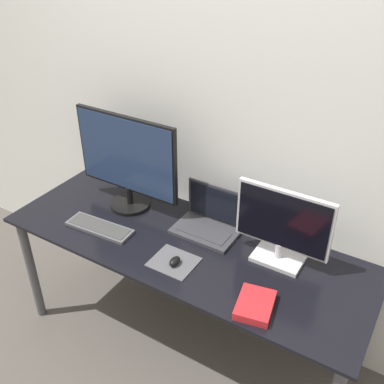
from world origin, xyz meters
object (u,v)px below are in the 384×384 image
laptop (210,220)px  keyboard (100,227)px  monitor_left (127,160)px  mouse (175,261)px  monitor_right (282,226)px  book (255,305)px

laptop → keyboard: (-0.49, -0.30, -0.05)m
monitor_left → mouse: bearing=-30.8°
keyboard → mouse: bearing=-3.7°
monitor_right → mouse: 0.52m
book → monitor_left: bearing=159.6°
keyboard → mouse: size_ratio=5.38×
laptop → book: bearing=-41.5°
monitor_right → mouse: monitor_right is taller
monitor_right → keyboard: monitor_right is taller
monitor_right → mouse: bearing=-143.7°
laptop → keyboard: 0.57m
laptop → keyboard: size_ratio=0.88×
laptop → monitor_left: bearing=-175.0°
monitor_left → book: bearing=-20.4°
monitor_left → keyboard: size_ratio=1.67×
monitor_left → monitor_right: bearing=-0.0°
laptop → book: (0.43, -0.38, -0.04)m
book → laptop: bearing=138.5°
monitor_right → keyboard: (-0.88, -0.26, -0.18)m
monitor_right → book: monitor_right is taller
monitor_left → keyboard: (-0.00, -0.26, -0.28)m
monitor_right → laptop: (-0.40, 0.04, -0.14)m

